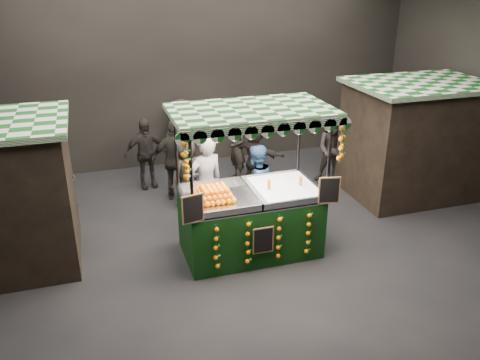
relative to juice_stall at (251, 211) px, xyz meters
name	(u,v)px	position (x,y,z in m)	size (l,w,h in m)	color
ground	(251,253)	(-0.02, -0.05, -0.85)	(12.00, 12.00, 0.00)	black
market_hall	(253,69)	(-0.02, -0.05, 2.54)	(12.10, 10.10, 5.05)	black
neighbour_stall_right	(415,139)	(4.38, 1.45, 0.46)	(3.00, 2.20, 2.60)	black
juice_stall	(251,211)	(0.00, 0.00, 0.00)	(2.81, 1.65, 2.72)	black
vendor_grey	(206,184)	(-0.57, 1.07, 0.15)	(0.82, 0.64, 1.99)	slate
vendor_blue	(256,185)	(0.46, 1.08, -0.01)	(1.00, 0.90, 1.68)	navy
shopper_0	(60,192)	(-3.29, 1.75, 0.05)	(0.72, 0.54, 1.79)	#282420
shopper_1	(333,149)	(2.94, 2.54, -0.01)	(1.02, 0.95, 1.68)	#2B2622
shopper_2	(176,160)	(-0.86, 2.73, 0.08)	(1.15, 0.67, 1.85)	black
shopper_3	(181,134)	(-0.39, 4.55, 0.07)	(1.35, 1.27, 1.84)	#2A2622
shopper_4	(187,173)	(-0.71, 2.25, -0.08)	(0.90, 0.83, 1.54)	#2D2724
shopper_5	(255,154)	(1.09, 2.97, -0.08)	(1.23, 1.41, 1.54)	black
shopper_6	(237,148)	(0.78, 3.43, -0.05)	(0.50, 0.65, 1.60)	black
shopper_7	(145,153)	(-1.43, 3.57, 0.00)	(1.04, 0.55, 1.70)	black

